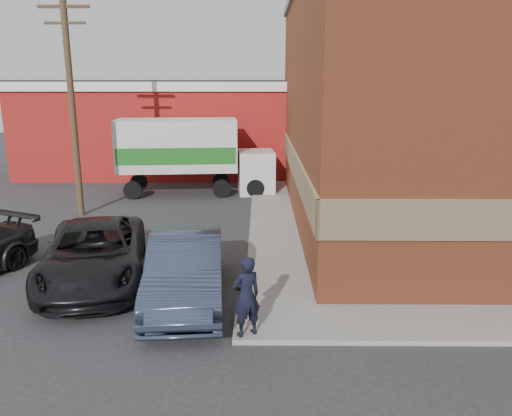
% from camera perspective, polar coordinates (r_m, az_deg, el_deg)
% --- Properties ---
extents(ground, '(90.00, 90.00, 0.00)m').
position_cam_1_polar(ground, '(12.65, 0.02, -11.40)').
color(ground, '#28282B').
rests_on(ground, ground).
extents(brick_building, '(14.25, 18.25, 9.36)m').
position_cam_1_polar(brick_building, '(22.08, 23.31, 11.01)').
color(brick_building, '#984427').
rests_on(brick_building, ground).
extents(sidewalk_west, '(1.80, 18.00, 0.12)m').
position_cam_1_polar(sidewalk_west, '(21.12, 1.85, -0.67)').
color(sidewalk_west, gray).
rests_on(sidewalk_west, ground).
extents(warehouse, '(16.30, 8.30, 5.60)m').
position_cam_1_polar(warehouse, '(32.11, -10.59, 9.17)').
color(warehouse, maroon).
rests_on(warehouse, ground).
extents(utility_pole, '(2.00, 0.26, 9.00)m').
position_cam_1_polar(utility_pole, '(21.79, -20.32, 11.42)').
color(utility_pole, brown).
rests_on(utility_pole, ground).
extents(man, '(0.78, 0.70, 1.80)m').
position_cam_1_polar(man, '(10.82, -1.12, -10.07)').
color(man, black).
rests_on(man, sidewalk_south).
extents(sedan, '(2.26, 5.35, 1.72)m').
position_cam_1_polar(sedan, '(12.90, -8.01, -6.86)').
color(sedan, '#313A52').
rests_on(sedan, ground).
extents(suv_a, '(3.87, 6.28, 1.62)m').
position_cam_1_polar(suv_a, '(14.72, -18.00, -4.96)').
color(suv_a, black).
rests_on(suv_a, ground).
extents(box_truck, '(7.73, 2.93, 3.73)m').
position_cam_1_polar(box_truck, '(25.09, -7.27, 6.45)').
color(box_truck, silver).
rests_on(box_truck, ground).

